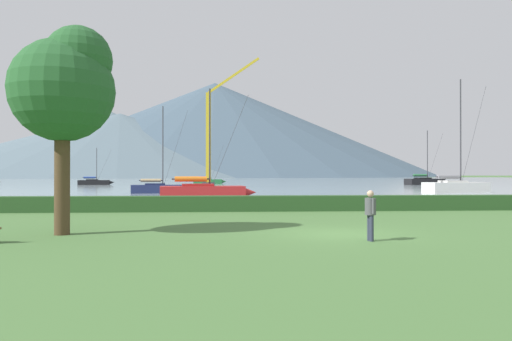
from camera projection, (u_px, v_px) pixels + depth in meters
name	position (u px, v px, depth m)	size (l,w,h in m)	color
ground_plane	(339.00, 234.00, 17.50)	(1000.00, 1000.00, 0.00)	#477038
harbor_water	(236.00, 180.00, 154.17)	(320.00, 246.00, 0.00)	#8C9EA3
hedge_line	(294.00, 203.00, 28.47)	(80.00, 1.20, 0.89)	#284C23
sailboat_slip_0	(425.00, 181.00, 94.40)	(9.03, 4.31, 10.65)	black
sailboat_slip_2	(208.00, 181.00, 104.02)	(7.04, 2.10, 8.73)	#236B38
sailboat_slip_3	(204.00, 191.00, 41.32)	(8.38, 3.17, 9.50)	red
sailboat_slip_4	(457.00, 186.00, 56.04)	(8.86, 3.97, 13.21)	white
sailboat_slip_5	(159.00, 188.00, 54.36)	(6.90, 2.57, 9.83)	navy
sailboat_slip_8	(94.00, 182.00, 94.28)	(6.92, 2.88, 7.26)	black
person_seated_viewer	(370.00, 211.00, 15.70)	(0.36, 0.57, 1.65)	#2D3347
park_tree	(66.00, 85.00, 17.37)	(3.71, 3.71, 7.52)	#4C3823
dock_crane	(211.00, 143.00, 77.87)	(9.26, 2.00, 21.13)	#333338
distant_hill_west_ridge	(215.00, 130.00, 407.38)	(357.31, 357.31, 78.86)	#425666
distant_hill_central_peak	(108.00, 144.00, 381.41)	(256.07, 256.07, 51.96)	slate
distant_hill_east_ridge	(120.00, 145.00, 343.09)	(283.90, 283.90, 45.05)	slate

